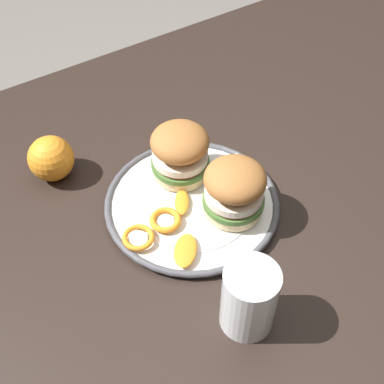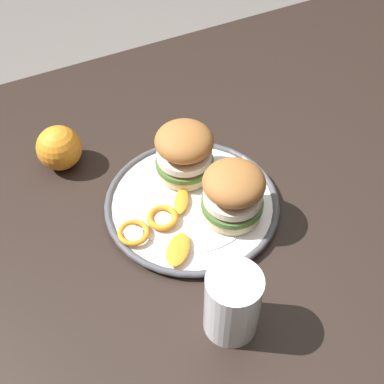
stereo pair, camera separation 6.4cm
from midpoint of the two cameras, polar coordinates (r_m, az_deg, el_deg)
ground_plane at (r=1.57m, az=0.09°, el=-16.54°), size 8.00×8.00×0.00m
dining_table at (r=1.03m, az=0.14°, el=-1.81°), size 1.49×0.92×0.71m
dinner_plate at (r=0.92m, az=-1.99°, el=-1.34°), size 0.30×0.30×0.02m
sandwich_half_left at (r=0.92m, az=-3.29°, el=4.28°), size 0.12×0.12×0.10m
sandwich_half_right at (r=0.86m, az=2.47°, el=0.25°), size 0.13×0.13×0.10m
orange_peel_curled at (r=0.88m, az=-4.96°, el=-3.12°), size 0.06×0.06×0.01m
orange_peel_strip_long at (r=0.85m, az=-2.90°, el=-6.38°), size 0.07×0.07×0.01m
orange_peel_strip_short at (r=0.91m, az=-3.13°, el=-1.16°), size 0.05×0.06×0.01m
orange_peel_small_curl at (r=0.87m, az=-7.91°, el=-4.98°), size 0.06×0.06×0.01m
drinking_glass at (r=0.76m, az=3.67°, el=-11.80°), size 0.08×0.08×0.12m
whole_orange at (r=0.99m, az=-16.73°, el=3.41°), size 0.08×0.08×0.08m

